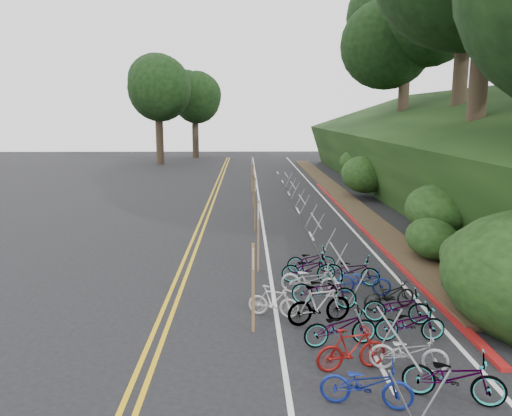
{
  "coord_description": "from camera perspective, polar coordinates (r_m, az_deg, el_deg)",
  "views": [
    {
      "loc": [
        0.19,
        -11.61,
        5.42
      ],
      "look_at": [
        0.62,
        9.93,
        1.3
      ],
      "focal_mm": 35.0,
      "sensor_mm": 36.0,
      "label": 1
    }
  ],
  "objects": [
    {
      "name": "bike_rack_front",
      "position": [
        10.73,
        15.69,
        -15.11
      ],
      "size": [
        1.1,
        2.92,
        1.08
      ],
      "color": "gray",
      "rests_on": "ground"
    },
    {
      "name": "ground",
      "position": [
        12.81,
        -1.95,
        -14.19
      ],
      "size": [
        120.0,
        120.0,
        0.0
      ],
      "primitive_type": "plane",
      "color": "black",
      "rests_on": "ground"
    },
    {
      "name": "signposts_rest",
      "position": [
        25.92,
        -0.22,
        1.97
      ],
      "size": [
        0.08,
        18.4,
        2.5
      ],
      "color": "brown",
      "rests_on": "ground"
    },
    {
      "name": "bike_valet",
      "position": [
        13.63,
        11.22,
        -10.71
      ],
      "size": [
        3.26,
        9.77,
        1.06
      ],
      "color": "navy",
      "rests_on": "ground"
    },
    {
      "name": "bike_front",
      "position": [
        13.66,
        2.03,
        -10.6
      ],
      "size": [
        0.82,
        1.48,
        0.86
      ],
      "primitive_type": "imported",
      "rotation": [
        0.0,
        0.0,
        1.26
      ],
      "color": "beige",
      "rests_on": "ground"
    },
    {
      "name": "signpost_near",
      "position": [
        12.44,
        -0.33,
        -8.41
      ],
      "size": [
        0.08,
        0.4,
        2.3
      ],
      "color": "brown",
      "rests_on": "ground"
    },
    {
      "name": "road_markings",
      "position": [
        22.38,
        0.03,
        -3.18
      ],
      "size": [
        7.47,
        80.0,
        0.01
      ],
      "color": "gold",
      "rests_on": "ground"
    },
    {
      "name": "red_curb",
      "position": [
        24.83,
        11.72,
        -1.9
      ],
      "size": [
        0.25,
        28.0,
        0.1
      ],
      "primitive_type": "cube",
      "color": "maroon",
      "rests_on": "ground"
    },
    {
      "name": "tree_cluster",
      "position": [
        35.56,
        15.53,
        20.82
      ],
      "size": [
        32.77,
        54.31,
        18.96
      ],
      "color": "#2D2319",
      "rests_on": "ground"
    },
    {
      "name": "embankment",
      "position": [
        33.32,
        21.49,
        5.16
      ],
      "size": [
        14.3,
        48.14,
        9.11
      ],
      "color": "black",
      "rests_on": "ground"
    },
    {
      "name": "bike_racks_rest",
      "position": [
        25.19,
        5.29,
        0.33
      ],
      "size": [
        1.14,
        23.0,
        1.17
      ],
      "color": "gray",
      "rests_on": "ground"
    }
  ]
}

